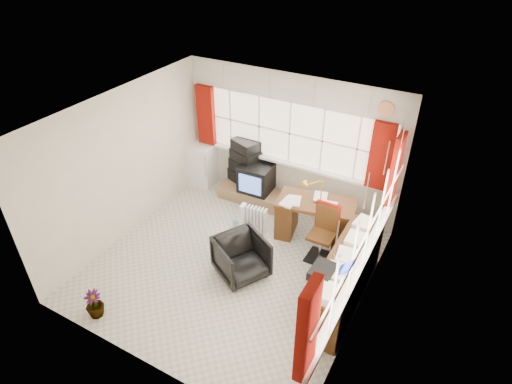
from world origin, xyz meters
TOP-DOWN VIEW (x-y plane):
  - ground at (0.00, 0.00)m, footprint 4.00×4.00m
  - room_walls at (0.00, 0.00)m, footprint 4.00×4.00m
  - window_back at (0.00, 1.94)m, footprint 3.70×0.12m
  - window_right at (1.94, 0.00)m, footprint 0.12×3.70m
  - curtains at (0.92, 0.93)m, footprint 3.83×3.83m
  - overhead_cabinets at (0.98, 0.98)m, footprint 3.98×3.98m
  - desk at (0.85, 1.26)m, footprint 1.35×0.85m
  - desk_lamp at (0.91, 1.27)m, footprint 0.18×0.16m
  - task_chair at (1.14, 0.91)m, footprint 0.40×0.43m
  - office_chair at (0.22, -0.09)m, footprint 0.97×0.96m
  - radiator at (-0.03, 0.78)m, footprint 0.42×0.20m
  - credenza at (1.73, 0.20)m, footprint 0.50×2.00m
  - file_tray at (1.55, -0.28)m, footprint 0.32×0.40m
  - tv_bench at (-0.55, 1.72)m, footprint 1.40×0.50m
  - crt_tv at (-0.53, 1.74)m, footprint 0.60×0.57m
  - hifi_stack at (-0.84, 1.90)m, footprint 0.76×0.62m
  - mini_fridge at (-1.80, 1.80)m, footprint 0.54×0.54m
  - spray_bottle_a at (0.23, 1.26)m, footprint 0.16×0.16m
  - spray_bottle_b at (-0.47, 0.88)m, footprint 0.09×0.09m
  - flower_vase at (-1.12, -1.75)m, footprint 0.30×0.30m

SIDE VIEW (x-z plane):
  - ground at x=0.00m, z-range 0.00..0.00m
  - spray_bottle_b at x=-0.47m, z-range 0.00..0.17m
  - tv_bench at x=-0.55m, z-range 0.00..0.25m
  - spray_bottle_a at x=0.23m, z-range 0.00..0.31m
  - flower_vase at x=-1.12m, z-range 0.00..0.43m
  - radiator at x=-0.03m, z-range -0.06..0.55m
  - office_chair at x=0.22m, z-range 0.00..0.65m
  - credenza at x=1.73m, z-range -0.03..0.82m
  - desk at x=0.85m, z-range 0.02..0.78m
  - mini_fridge at x=-1.80m, z-range 0.00..0.86m
  - task_chair at x=1.14m, z-range 0.03..0.99m
  - crt_tv at x=-0.53m, z-range 0.25..0.78m
  - hifi_stack at x=-0.84m, z-range 0.21..1.10m
  - file_tray at x=1.55m, z-range 0.75..0.88m
  - window_back at x=0.00m, z-range -0.85..2.75m
  - window_right at x=1.94m, z-range -0.85..2.75m
  - desk_lamp at x=0.91m, z-range 0.81..1.25m
  - curtains at x=0.92m, z-range 0.88..2.03m
  - room_walls at x=0.00m, z-range -0.50..3.50m
  - overhead_cabinets at x=0.98m, z-range 2.01..2.49m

